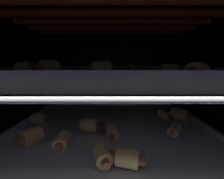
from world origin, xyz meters
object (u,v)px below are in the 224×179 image
Objects in this scene: pig_in_blanket_lower_9 at (127,158)px; pig_in_blanket_lower_1 at (111,132)px; pig_in_blanket_lower_7 at (90,125)px; pig_in_blanket_upper_6 at (25,68)px; heating_element at (112,21)px; pig_in_blanket_upper_5 at (170,69)px; pig_in_blanket_lower_8 at (102,156)px; pig_in_blanket_upper_0 at (49,68)px; baking_tray_lower at (112,129)px; pig_in_blanket_lower_6 at (174,129)px; pig_in_blanket_upper_1 at (102,68)px; pig_in_blanket_lower_4 at (165,115)px; baking_tray_upper at (112,75)px; oven_rack_upper at (112,78)px; oven_rack_lower at (112,132)px; pig_in_blanket_lower_3 at (62,140)px; pig_in_blanket_upper_3 at (197,71)px; pig_in_blanket_lower_0 at (39,119)px; pig_in_blanket_lower_2 at (32,135)px; pig_in_blanket_lower_5 at (179,114)px; pig_in_blanket_upper_4 at (49,67)px; pig_in_blanket_upper_2 at (132,68)px.

pig_in_blanket_lower_1 is at bearing 106.11° from pig_in_blanket_lower_9.
pig_in_blanket_upper_6 is at bearing -176.64° from pig_in_blanket_lower_7.
pig_in_blanket_upper_5 is (14.15, -0.15, -11.00)cm from heating_element.
heating_element is 7.51× the size of pig_in_blanket_lower_7.
pig_in_blanket_lower_9 is at bearing -10.58° from pig_in_blanket_lower_8.
pig_in_blanket_upper_0 is at bearing 141.53° from pig_in_blanket_lower_8.
baking_tray_lower is 10.10× the size of pig_in_blanket_lower_6.
pig_in_blanket_upper_5 is at bearing 11.19° from pig_in_blanket_upper_1.
heating_element is 7.29× the size of pig_in_blanket_upper_1.
pig_in_blanket_lower_4 is 1.03× the size of pig_in_blanket_upper_0.
pig_in_blanket_lower_7 is at bearing 108.87° from pig_in_blanket_lower_8.
pig_in_blanket_lower_1 is at bearing -5.41° from pig_in_blanket_upper_0.
baking_tray_upper is (0.13, 5.21, 12.71)cm from pig_in_blanket_lower_1.
oven_rack_upper is 10.76× the size of pig_in_blanket_upper_6.
oven_rack_lower is 9.75× the size of pig_in_blanket_lower_4.
pig_in_blanket_lower_7 is at bearing -174.01° from pig_in_blanket_upper_5.
pig_in_blanket_upper_6 is (-14.02, -0.82, 13.99)cm from pig_in_blanket_lower_7.
pig_in_blanket_upper_1 reaches higher than pig_in_blanket_lower_4.
pig_in_blanket_lower_3 is at bearing -151.55° from pig_in_blanket_lower_4.
pig_in_blanket_lower_1 and pig_in_blanket_lower_4 have the same top height.
pig_in_blanket_upper_6 reaches higher than pig_in_blanket_upper_5.
baking_tray_lower is 24.21cm from pig_in_blanket_upper_3.
pig_in_blanket_lower_0 is at bearing 173.60° from oven_rack_upper.
oven_rack_lower is 10.72× the size of pig_in_blanket_upper_6.
pig_in_blanket_lower_8 is at bearing -139.68° from pig_in_blanket_upper_5.
heating_element is at bearing 8.83° from pig_in_blanket_upper_6.
pig_in_blanket_lower_3 reaches higher than oven_rack_lower.
oven_rack_upper is (-16.02, -5.34, 11.77)cm from pig_in_blanket_lower_4.
pig_in_blanket_lower_9 is (19.48, -6.95, -0.16)cm from pig_in_blanket_lower_2.
pig_in_blanket_upper_6 is at bearing 120.04° from pig_in_blanket_lower_2.
oven_rack_upper reaches higher than pig_in_blanket_lower_5.
pig_in_blanket_upper_6 is (1.80, -15.70, -0.12)cm from pig_in_blanket_upper_4.
oven_rack_upper reaches higher than pig_in_blanket_lower_9.
baking_tray_upper is 18.29cm from pig_in_blanket_upper_3.
pig_in_blanket_upper_4 reaches higher than pig_in_blanket_lower_2.
pig_in_blanket_lower_8 is 21.12cm from pig_in_blanket_upper_0.
heating_element is at bearing 56.33° from pig_in_blanket_upper_1.
pig_in_blanket_upper_4 is 37.68cm from pig_in_blanket_upper_5.
oven_rack_lower is 30.07cm from pig_in_blanket_upper_4.
pig_in_blanket_lower_1 is 20.73cm from pig_in_blanket_upper_5.
pig_in_blanket_lower_6 reaches higher than oven_rack_lower.
pig_in_blanket_lower_6 is 14.67cm from pig_in_blanket_upper_5.
pig_in_blanket_lower_5 is 0.90× the size of pig_in_blanket_lower_9.
oven_rack_lower is 17.48cm from pig_in_blanket_upper_1.
pig_in_blanket_lower_5 is (20.39, 5.37, 2.07)cm from baking_tray_lower.
pig_in_blanket_upper_2 is at bearing 14.65° from pig_in_blanket_lower_0.
pig_in_blanket_lower_7 is (-5.46, -2.20, 2.93)cm from oven_rack_lower.
pig_in_blanket_upper_1 is (-0.66, 10.12, 14.35)cm from pig_in_blanket_lower_8.
pig_in_blanket_lower_0 is at bearing 162.64° from pig_in_blanket_upper_1.
baking_tray_lower is at bearing 16.06° from pig_in_blanket_upper_0.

